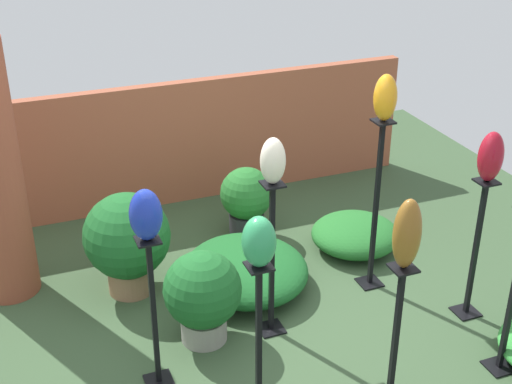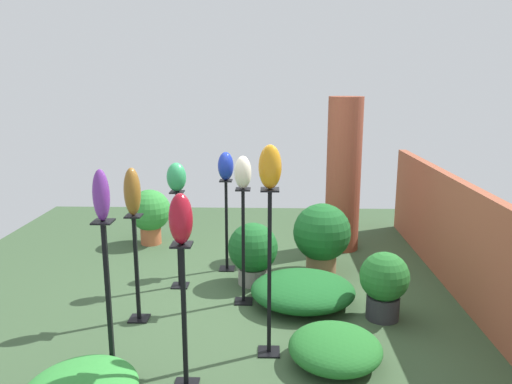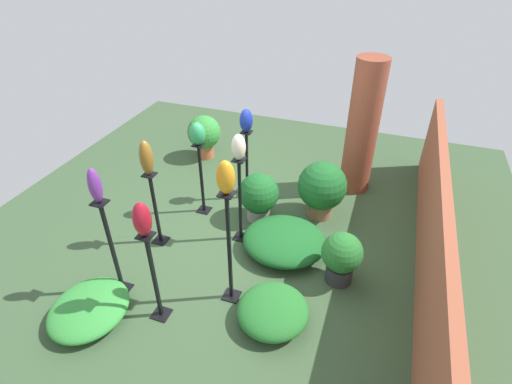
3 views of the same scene
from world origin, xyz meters
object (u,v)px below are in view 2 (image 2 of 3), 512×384
pedestal_bronze (137,273)px  art_vase_jade (176,177)px  potted_plant_front_right (150,213)px  pedestal_cobalt (227,229)px  potted_plant_front_left (322,235)px  art_vase_bronze (132,192)px  art_vase_violet (101,195)px  brick_pillar (343,175)px  art_vase_cobalt (226,166)px  pedestal_ivory (243,251)px  pedestal_violet (109,305)px  pedestal_jade (179,244)px  art_vase_ruby (181,219)px  potted_plant_back_center (253,251)px  art_vase_ivory (243,172)px  art_vase_amber (270,167)px  potted_plant_near_pillar (384,282)px  pedestal_ruby (184,323)px  pedestal_amber (269,280)px

pedestal_bronze → art_vase_jade: 1.24m
pedestal_bronze → potted_plant_front_right: (-2.48, -0.46, -0.03)m
pedestal_cobalt → potted_plant_front_left: (0.07, 1.23, -0.04)m
art_vase_bronze → potted_plant_front_right: bearing=-169.6°
art_vase_violet → brick_pillar: bearing=144.1°
art_vase_cobalt → pedestal_ivory: bearing=15.3°
pedestal_violet → potted_plant_front_left: 3.09m
pedestal_cobalt → art_vase_violet: art_vase_violet is taller
pedestal_jade → art_vase_ruby: (2.02, 0.41, 0.88)m
pedestal_jade → art_vase_jade: (0.00, 0.00, 0.81)m
potted_plant_back_center → potted_plant_front_right: 2.20m
brick_pillar → pedestal_bronze: 3.43m
pedestal_jade → potted_plant_back_center: (-0.11, 0.88, -0.12)m
art_vase_ivory → art_vase_cobalt: size_ratio=0.98×
pedestal_jade → art_vase_ruby: art_vase_ruby is taller
art_vase_cobalt → art_vase_amber: art_vase_amber is taller
art_vase_amber → potted_plant_near_pillar: 1.92m
art_vase_cobalt → art_vase_amber: 2.17m
potted_plant_front_left → art_vase_amber: bearing=-18.6°
pedestal_jade → potted_plant_near_pillar: size_ratio=1.64×
art_vase_amber → pedestal_jade: bearing=-143.9°
pedestal_jade → art_vase_amber: size_ratio=3.12×
art_vase_violet → art_vase_ruby: bearing=74.5°
brick_pillar → potted_plant_back_center: 1.99m
pedestal_jade → potted_plant_back_center: size_ratio=1.54×
pedestal_violet → art_vase_violet: (-0.00, 0.00, 0.94)m
art_vase_bronze → art_vase_violet: (0.97, 0.03, 0.19)m
pedestal_ruby → potted_plant_front_left: (-2.52, 1.35, -0.05)m
potted_plant_front_left → pedestal_jade: bearing=-74.0°
pedestal_ruby → pedestal_jade: size_ratio=1.03×
pedestal_ruby → pedestal_cobalt: pedestal_ruby is taller
brick_pillar → potted_plant_back_center: bearing=-42.8°
art_vase_violet → potted_plant_front_left: size_ratio=0.46×
art_vase_amber → art_vase_ivory: bearing=-164.8°
art_vase_ivory → pedestal_bronze: bearing=-67.2°
pedestal_ivory → art_vase_jade: bearing=-117.9°
pedestal_ivory → pedestal_jade: bearing=-117.9°
pedestal_amber → art_vase_violet: bearing=-75.4°
pedestal_ivory → art_vase_amber: bearing=15.2°
pedestal_bronze → art_vase_cobalt: bearing=151.1°
pedestal_ivory → potted_plant_front_right: 2.55m
potted_plant_front_right → art_vase_violet: bearing=8.0°
art_vase_amber → brick_pillar: bearing=160.3°
art_vase_jade → potted_plant_front_left: 2.01m
pedestal_bronze → art_vase_ruby: 1.62m
potted_plant_front_left → art_vase_cobalt: bearing=-93.3°
art_vase_amber → potted_plant_back_center: art_vase_amber is taller
pedestal_ivory → pedestal_ruby: size_ratio=1.07×
potted_plant_near_pillar → potted_plant_back_center: size_ratio=0.94×
pedestal_ivory → art_vase_ivory: bearing=90.0°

